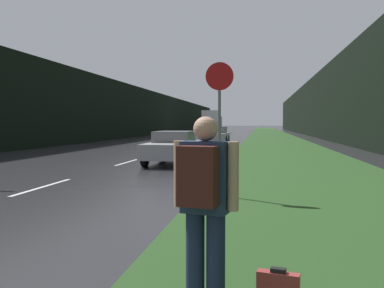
% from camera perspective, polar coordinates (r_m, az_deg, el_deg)
% --- Properties ---
extents(grass_verge, '(6.00, 240.00, 0.02)m').
position_cam_1_polar(grass_verge, '(41.48, 11.60, 0.52)').
color(grass_verge, '#26471E').
rests_on(grass_verge, ground_plane).
extents(lane_stripe_b, '(0.12, 3.00, 0.01)m').
position_cam_1_polar(lane_stripe_b, '(11.68, -20.15, -5.65)').
color(lane_stripe_b, silver).
rests_on(lane_stripe_b, ground_plane).
extents(lane_stripe_c, '(0.12, 3.00, 0.01)m').
position_cam_1_polar(lane_stripe_c, '(18.05, -9.07, -2.53)').
color(lane_stripe_c, silver).
rests_on(lane_stripe_c, ground_plane).
extents(lane_stripe_d, '(0.12, 3.00, 0.01)m').
position_cam_1_polar(lane_stripe_d, '(24.77, -3.90, -1.03)').
color(lane_stripe_d, silver).
rests_on(lane_stripe_d, ground_plane).
extents(treeline_far_side, '(2.00, 140.00, 6.26)m').
position_cam_1_polar(treeline_far_side, '(53.87, -7.75, 4.41)').
color(treeline_far_side, black).
rests_on(treeline_far_side, ground_plane).
extents(treeline_near_side, '(2.00, 140.00, 7.61)m').
position_cam_1_polar(treeline_near_side, '(52.01, 17.90, 5.09)').
color(treeline_near_side, black).
rests_on(treeline_near_side, ground_plane).
extents(stop_sign, '(0.65, 0.07, 3.12)m').
position_cam_1_polar(stop_sign, '(9.44, 3.86, 3.91)').
color(stop_sign, slate).
rests_on(stop_sign, ground_plane).
extents(hitchhiker_with_backpack, '(0.61, 0.48, 1.77)m').
position_cam_1_polar(hitchhiker_with_backpack, '(3.68, 1.71, -7.92)').
color(hitchhiker_with_backpack, '#1E2847').
rests_on(hitchhiker_with_backpack, ground_plane).
extents(car_passing_near, '(1.89, 4.63, 1.37)m').
position_cam_1_polar(car_passing_near, '(17.28, -2.58, -0.40)').
color(car_passing_near, '#9E9EA3').
rests_on(car_passing_near, ground_plane).
extents(car_passing_far, '(1.95, 4.50, 1.43)m').
position_cam_1_polar(car_passing_far, '(34.29, 3.47, 1.28)').
color(car_passing_far, '#9E9EA3').
rests_on(car_passing_far, ground_plane).
extents(delivery_truck, '(2.60, 8.98, 3.73)m').
position_cam_1_polar(delivery_truck, '(67.57, 2.86, 3.13)').
color(delivery_truck, gray).
rests_on(delivery_truck, ground_plane).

